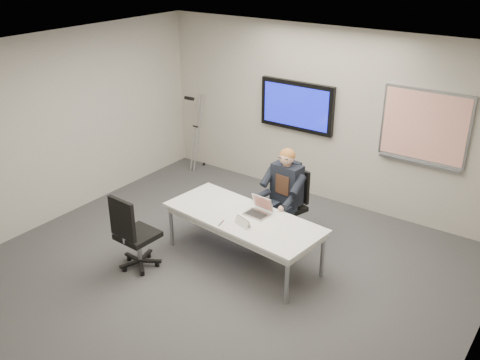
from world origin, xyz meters
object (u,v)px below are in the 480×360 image
Objects in this scene: conference_table at (243,221)px; seated_person at (280,206)px; office_chair_far at (289,215)px; laptop at (259,210)px; office_chair_near at (136,246)px.

seated_person reaches higher than conference_table.
office_chair_far is 3.00× the size of laptop.
office_chair_near is 0.78× the size of seated_person.
office_chair_near reaches higher than office_chair_far.
office_chair_far reaches higher than laptop.
seated_person is 4.07× the size of laptop.
conference_table is at bearing -119.53° from laptop.
office_chair_far is at bearing 92.27° from seated_person.
laptop is at bearing -85.22° from seated_person.
conference_table is 0.26m from laptop.
laptop is (1.15, 1.14, 0.39)m from office_chair_near.
conference_table is 0.71m from seated_person.
office_chair_near is at bearing -130.91° from conference_table.
laptop is at bearing 61.27° from conference_table.
seated_person is at bearing 85.21° from conference_table.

